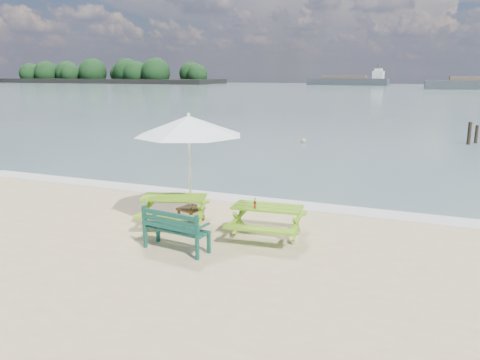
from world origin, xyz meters
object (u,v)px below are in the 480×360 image
at_px(picnic_table_left, 174,211).
at_px(picnic_table_right, 267,222).
at_px(patio_umbrella, 189,126).
at_px(swimmer, 303,152).
at_px(park_bench, 177,238).
at_px(side_table, 191,214).
at_px(beer_bottle, 255,205).

relative_size(picnic_table_left, picnic_table_right, 1.14).
xyz_separation_m(picnic_table_left, patio_umbrella, (0.22, 0.48, 2.15)).
bearing_deg(swimmer, park_bench, -84.94).
relative_size(picnic_table_left, park_bench, 1.39).
bearing_deg(swimmer, patio_umbrella, -86.96).
distance_m(side_table, swimmer, 14.89).
relative_size(park_bench, side_table, 2.29).
bearing_deg(side_table, park_bench, -70.60).
xyz_separation_m(picnic_table_left, picnic_table_right, (2.49, 0.03, 0.00)).
bearing_deg(picnic_table_left, side_table, 64.88).
relative_size(patio_umbrella, swimmer, 2.21).
height_order(picnic_table_left, beer_bottle, beer_bottle).
relative_size(picnic_table_right, side_table, 2.79).
distance_m(picnic_table_left, picnic_table_right, 2.49).
height_order(picnic_table_left, swimmer, picnic_table_left).
bearing_deg(beer_bottle, picnic_table_right, 54.69).
bearing_deg(patio_umbrella, beer_bottle, -19.63).
xyz_separation_m(patio_umbrella, swimmer, (-0.79, 14.85, -3.04)).
relative_size(picnic_table_left, side_table, 3.18).
height_order(picnic_table_right, patio_umbrella, patio_umbrella).
height_order(beer_bottle, swimmer, beer_bottle).
bearing_deg(park_bench, beer_bottle, 42.53).
bearing_deg(side_table, swimmer, 93.04).
bearing_deg(beer_bottle, park_bench, -137.47).
distance_m(patio_umbrella, beer_bottle, 2.75).
height_order(patio_umbrella, swimmer, patio_umbrella).
distance_m(picnic_table_left, beer_bottle, 2.35).
xyz_separation_m(picnic_table_right, swimmer, (-3.06, 15.29, -0.90)).
distance_m(side_table, beer_bottle, 2.29).
relative_size(picnic_table_right, park_bench, 1.22).
distance_m(park_bench, swimmer, 16.92).
bearing_deg(picnic_table_right, picnic_table_left, -179.35).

